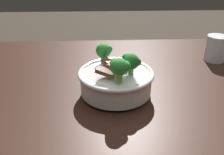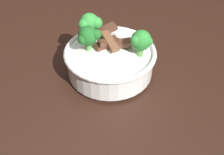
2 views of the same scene
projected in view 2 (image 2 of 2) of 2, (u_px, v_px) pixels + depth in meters
The scene contains 2 objects.
dining_table at pixel (58, 117), 0.66m from camera, with size 1.41×1.09×0.76m.
rice_bowl at pixel (110, 57), 0.60m from camera, with size 0.21×0.21×0.14m.
Camera 2 is at (0.19, 0.40, 1.18)m, focal length 41.72 mm.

